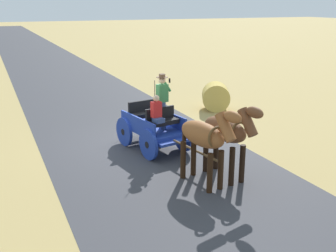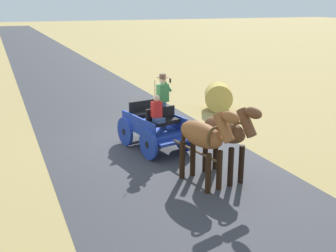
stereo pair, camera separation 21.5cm
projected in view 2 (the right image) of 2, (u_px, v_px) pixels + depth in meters
The scene contains 6 objects.
ground_plane at pixel (138, 143), 13.77m from camera, with size 200.00×200.00×0.00m, color tan.
road_surface at pixel (138, 143), 13.77m from camera, with size 6.29×160.00×0.01m, color #38383D.
horse_drawn_carriage at pixel (155, 125), 12.99m from camera, with size 1.81×4.51×2.50m.
horse_near_side at pixel (227, 132), 10.62m from camera, with size 0.79×2.15×2.21m.
horse_off_side at pixel (204, 137), 10.22m from camera, with size 0.86×2.15×2.21m.
hay_bale at pixel (218, 97), 17.87m from camera, with size 1.20×1.20×1.10m, color gold.
Camera 2 is at (4.15, 12.36, 4.59)m, focal length 43.01 mm.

